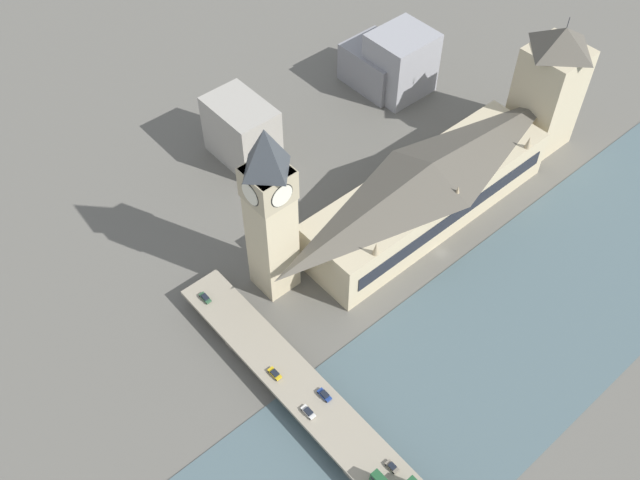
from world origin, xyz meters
name	(u,v)px	position (x,y,z in m)	size (l,w,h in m)	color
ground_plane	(441,253)	(0.00, 0.00, 0.00)	(600.00, 600.00, 0.00)	#605E56
river_water	(527,320)	(-36.59, 0.00, 0.15)	(61.18, 360.00, 0.30)	#4C6066
parliament_hall	(428,191)	(15.83, -8.00, 12.77)	(26.12, 96.88, 25.73)	#C1B28E
clock_tower	(270,209)	(27.59, 50.35, 35.07)	(13.03, 13.03, 65.37)	#C1B28E
victoria_tower	(549,88)	(15.88, -70.29, 25.14)	(19.69, 19.69, 54.28)	#C1B28E
road_bridge	(363,455)	(-36.59, 71.16, 4.66)	(154.36, 13.81, 5.71)	gray
car_northbound_mid	(205,298)	(33.05, 73.79, 6.43)	(4.56, 1.84, 1.48)	#2D5638
car_northbound_tail	(308,412)	(-17.85, 74.63, 6.41)	(4.65, 1.90, 1.41)	silver
car_southbound_lead	(275,374)	(-2.31, 74.12, 6.39)	(4.59, 1.89, 1.32)	gold
car_southbound_mid	(325,395)	(-16.86, 67.79, 6.45)	(4.58, 1.84, 1.51)	navy
car_southbound_tail	(392,467)	(-44.22, 68.16, 6.37)	(3.80, 1.79, 1.30)	slate
city_block_west	(242,131)	(83.15, 21.31, 12.23)	(26.83, 17.92, 24.46)	#A39E93
city_block_center	(401,63)	(73.29, -52.35, 13.39)	(21.25, 24.26, 26.78)	#939399
city_block_east	(378,66)	(82.58, -48.89, 8.49)	(27.21, 21.26, 16.98)	gray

